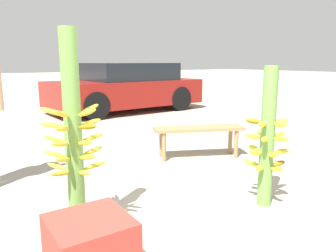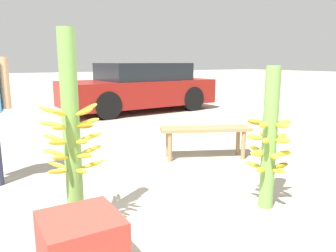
{
  "view_description": "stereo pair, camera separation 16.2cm",
  "coord_description": "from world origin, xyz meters",
  "px_view_note": "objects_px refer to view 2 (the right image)",
  "views": [
    {
      "loc": [
        -1.52,
        -1.88,
        1.37
      ],
      "look_at": [
        0.09,
        0.51,
        0.79
      ],
      "focal_mm": 35.0,
      "sensor_mm": 36.0,
      "label": 1
    },
    {
      "loc": [
        -1.39,
        -1.97,
        1.37
      ],
      "look_at": [
        0.09,
        0.51,
        0.79
      ],
      "focal_mm": 35.0,
      "sensor_mm": 36.0,
      "label": 2
    }
  ],
  "objects_px": {
    "banana_stalk_left": "(72,136)",
    "market_bench": "(205,133)",
    "parked_car": "(139,87)",
    "produce_crate": "(82,252)",
    "banana_stalk_center": "(269,141)"
  },
  "relations": [
    {
      "from": "banana_stalk_left",
      "to": "market_bench",
      "type": "relative_size",
      "value": 1.24
    },
    {
      "from": "banana_stalk_left",
      "to": "parked_car",
      "type": "xyz_separation_m",
      "value": [
        3.35,
        5.74,
        -0.15
      ]
    },
    {
      "from": "produce_crate",
      "to": "banana_stalk_center",
      "type": "bearing_deg",
      "value": 6.8
    },
    {
      "from": "banana_stalk_center",
      "to": "produce_crate",
      "type": "height_order",
      "value": "banana_stalk_center"
    },
    {
      "from": "parked_car",
      "to": "produce_crate",
      "type": "bearing_deg",
      "value": 147.99
    },
    {
      "from": "market_bench",
      "to": "banana_stalk_left",
      "type": "bearing_deg",
      "value": -127.85
    },
    {
      "from": "banana_stalk_left",
      "to": "market_bench",
      "type": "distance_m",
      "value": 2.47
    },
    {
      "from": "parked_car",
      "to": "produce_crate",
      "type": "xyz_separation_m",
      "value": [
        -3.5,
        -6.42,
        -0.42
      ]
    },
    {
      "from": "market_bench",
      "to": "parked_car",
      "type": "xyz_separation_m",
      "value": [
        1.19,
        4.61,
        0.28
      ]
    },
    {
      "from": "banana_stalk_left",
      "to": "parked_car",
      "type": "bearing_deg",
      "value": 59.72
    },
    {
      "from": "banana_stalk_left",
      "to": "banana_stalk_center",
      "type": "distance_m",
      "value": 1.75
    },
    {
      "from": "banana_stalk_center",
      "to": "market_bench",
      "type": "bearing_deg",
      "value": 73.21
    },
    {
      "from": "parked_car",
      "to": "market_bench",
      "type": "bearing_deg",
      "value": 162.07
    },
    {
      "from": "banana_stalk_center",
      "to": "market_bench",
      "type": "distance_m",
      "value": 1.68
    },
    {
      "from": "banana_stalk_left",
      "to": "produce_crate",
      "type": "bearing_deg",
      "value": -102.39
    }
  ]
}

